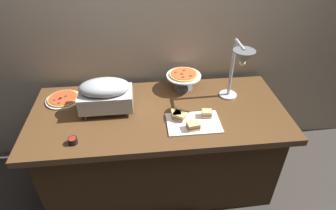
{
  "coord_description": "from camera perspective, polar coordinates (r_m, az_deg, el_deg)",
  "views": [
    {
      "loc": [
        -0.11,
        -1.66,
        2.02
      ],
      "look_at": [
        0.07,
        0.0,
        0.81
      ],
      "focal_mm": 30.01,
      "sensor_mm": 36.0,
      "label": 1
    }
  ],
  "objects": [
    {
      "name": "sauce_cup_near",
      "position": [
        1.91,
        -18.78,
        -6.87
      ],
      "size": [
        0.06,
        0.06,
        0.04
      ],
      "color": "black",
      "rests_on": "buffet_table"
    },
    {
      "name": "pizza_plate_center",
      "position": [
        2.3,
        3.21,
        5.8
      ],
      "size": [
        0.28,
        0.28,
        0.14
      ],
      "color": "#595B60",
      "rests_on": "buffet_table"
    },
    {
      "name": "ground_plane",
      "position": [
        2.62,
        -1.56,
        -14.59
      ],
      "size": [
        8.0,
        8.0,
        0.0
      ],
      "primitive_type": "plane",
      "color": "#38332D"
    },
    {
      "name": "pizza_plate_front",
      "position": [
        2.34,
        -20.49,
        1.16
      ],
      "size": [
        0.27,
        0.27,
        0.03
      ],
      "color": "white",
      "rests_on": "buffet_table"
    },
    {
      "name": "chafing_dish",
      "position": [
        2.06,
        -12.59,
        2.23
      ],
      "size": [
        0.38,
        0.23,
        0.26
      ],
      "color": "#B7BABF",
      "rests_on": "buffet_table"
    },
    {
      "name": "sandwich_platter",
      "position": [
        1.98,
        4.59,
        -3.1
      ],
      "size": [
        0.37,
        0.25,
        0.06
      ],
      "color": "white",
      "rests_on": "buffet_table"
    },
    {
      "name": "back_wall",
      "position": [
        2.32,
        -3.13,
        15.09
      ],
      "size": [
        4.4,
        0.04,
        2.4
      ],
      "primitive_type": "cube",
      "color": "tan",
      "rests_on": "ground_plane"
    },
    {
      "name": "heat_lamp",
      "position": [
        2.01,
        14.53,
        8.48
      ],
      "size": [
        0.15,
        0.32,
        0.49
      ],
      "color": "#B7BABF",
      "rests_on": "buffet_table"
    },
    {
      "name": "buffet_table",
      "position": [
        2.34,
        -1.71,
        -8.57
      ],
      "size": [
        1.9,
        0.84,
        0.76
      ],
      "color": "brown",
      "rests_on": "ground_plane"
    }
  ]
}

